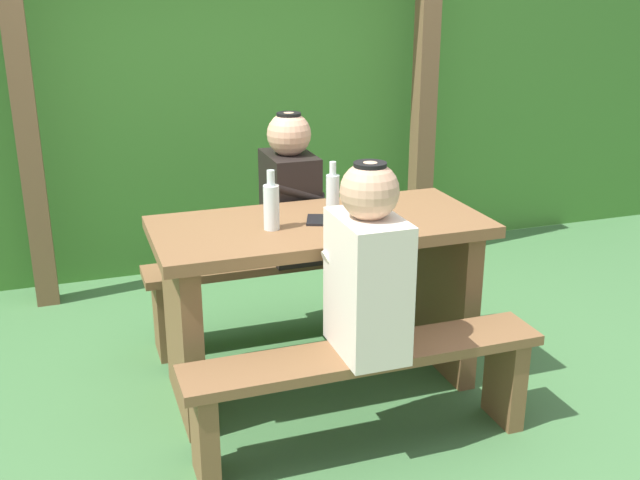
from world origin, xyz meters
The scene contains 13 objects.
ground_plane centered at (0.00, 0.00, 0.00)m, with size 12.00×12.00×0.00m, color #40703E.
hedge_backdrop centered at (0.00, 1.94, 1.12)m, with size 6.40×0.64×2.24m, color #387228.
pergola_post_left centered at (-1.16, 1.37, 0.97)m, with size 0.12×0.12×1.94m, color brown.
pergola_post_right centered at (1.16, 1.37, 0.97)m, with size 0.12×0.12×1.94m, color brown.
picnic_table centered at (0.00, 0.00, 0.52)m, with size 1.40×0.64×0.77m.
bench_near centered at (0.00, -0.52, 0.31)m, with size 1.40×0.24×0.43m.
bench_far centered at (0.00, 0.52, 0.31)m, with size 1.40×0.24×0.43m.
person_white_shirt centered at (0.00, -0.52, 0.76)m, with size 0.25×0.35×0.72m.
person_black_coat centered at (0.03, 0.52, 0.76)m, with size 0.25×0.35×0.72m.
drinking_glass centered at (0.15, -0.12, 0.82)m, with size 0.07×0.07×0.09m, color silver.
bottle_left centered at (0.08, 0.07, 0.87)m, with size 0.06×0.06×0.23m.
bottle_right centered at (-0.22, -0.03, 0.87)m, with size 0.06×0.06×0.25m.
cell_phone centered at (-0.02, 0.01, 0.78)m, with size 0.07×0.14×0.01m, color black.
Camera 1 is at (-0.99, -2.86, 1.75)m, focal length 42.52 mm.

